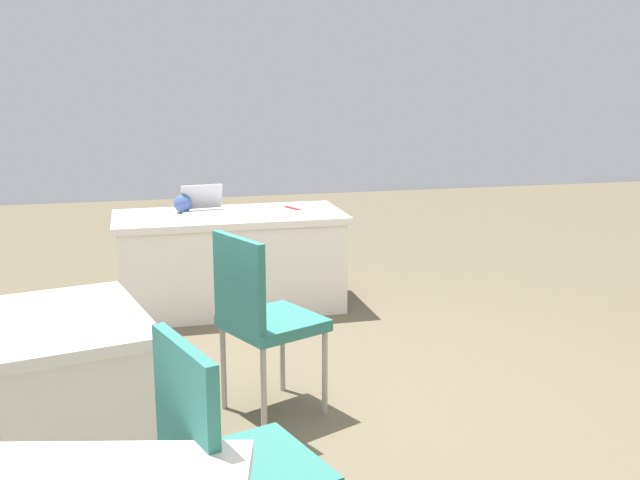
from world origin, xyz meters
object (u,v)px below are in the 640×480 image
at_px(chair_tucked_left, 227,460).
at_px(laptop_silver, 204,208).
at_px(chair_aisle, 261,312).
at_px(yarn_ball, 183,204).
at_px(table_foreground, 230,261).
at_px(scissors_red, 292,208).

xyz_separation_m(chair_tucked_left, laptop_silver, (-0.23, -3.40, 0.19)).
bearing_deg(chair_aisle, yarn_ball, 163.01).
relative_size(table_foreground, chair_aisle, 1.75).
relative_size(laptop_silver, yarn_ball, 2.55).
relative_size(chair_tucked_left, laptop_silver, 2.81).
xyz_separation_m(chair_tucked_left, chair_aisle, (-0.34, -1.46, -0.01)).
bearing_deg(scissors_red, laptop_silver, -109.09).
xyz_separation_m(table_foreground, chair_tucked_left, (0.41, 3.34, 0.21)).
bearing_deg(laptop_silver, chair_tucked_left, 79.40).
relative_size(laptop_silver, scissors_red, 1.94).
bearing_deg(chair_aisle, scissors_red, 139.63).
distance_m(table_foreground, scissors_red, 0.62).
distance_m(table_foreground, laptop_silver, 0.44).
distance_m(laptop_silver, scissors_red, 0.68).
height_order(laptop_silver, yarn_ball, laptop_silver).
bearing_deg(chair_tucked_left, table_foreground, 154.63).
distance_m(chair_tucked_left, scissors_red, 3.56).
bearing_deg(scissors_red, chair_aisle, -38.54).
bearing_deg(yarn_ball, laptop_silver, 157.20).
relative_size(chair_aisle, yarn_ball, 7.07).
relative_size(table_foreground, laptop_silver, 4.86).
height_order(chair_aisle, yarn_ball, chair_aisle).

